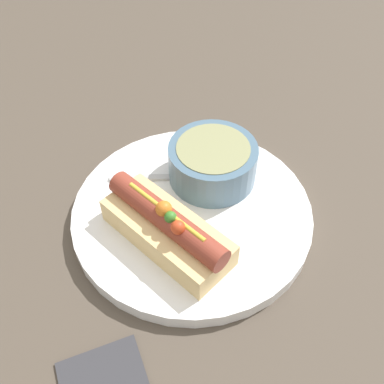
{
  "coord_description": "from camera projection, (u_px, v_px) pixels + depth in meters",
  "views": [
    {
      "loc": [
        0.24,
        -0.25,
        0.43
      ],
      "look_at": [
        0.0,
        0.0,
        0.05
      ],
      "focal_mm": 42.0,
      "sensor_mm": 36.0,
      "label": 1
    }
  ],
  "objects": [
    {
      "name": "dinner_plate",
      "position": [
        192.0,
        213.0,
        0.55
      ],
      "size": [
        0.29,
        0.29,
        0.02
      ],
      "color": "white",
      "rests_on": "ground_plane"
    },
    {
      "name": "soup_bowl",
      "position": [
        213.0,
        161.0,
        0.56
      ],
      "size": [
        0.11,
        0.11,
        0.05
      ],
      "color": "slate",
      "rests_on": "dinner_plate"
    },
    {
      "name": "hot_dog",
      "position": [
        167.0,
        228.0,
        0.49
      ],
      "size": [
        0.16,
        0.06,
        0.06
      ],
      "rotation": [
        0.0,
        0.0,
        0.0
      ],
      "color": "#E5C17F",
      "rests_on": "dinner_plate"
    },
    {
      "name": "spoon",
      "position": [
        195.0,
        177.0,
        0.57
      ],
      "size": [
        0.12,
        0.12,
        0.01
      ],
      "rotation": [
        0.0,
        0.0,
        0.78
      ],
      "color": "#B7B7BC",
      "rests_on": "dinner_plate"
    },
    {
      "name": "ground_plane",
      "position": [
        192.0,
        218.0,
        0.56
      ],
      "size": [
        4.0,
        4.0,
        0.0
      ],
      "primitive_type": "plane",
      "color": "#4C4238"
    }
  ]
}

